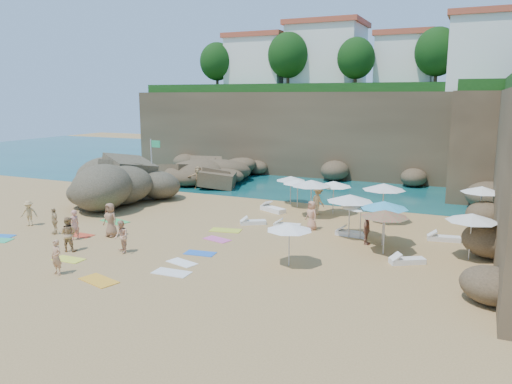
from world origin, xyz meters
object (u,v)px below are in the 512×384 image
at_px(person_stand_1, 68,234).
at_px(person_stand_2, 318,200).
at_px(person_stand_4, 312,215).
at_px(rock_outcrop, 130,203).
at_px(parasol_2, 334,184).
at_px(flag_pole, 153,161).
at_px(person_stand_3, 367,230).
at_px(person_stand_6, 74,225).
at_px(person_stand_5, 198,177).
at_px(parasol_0, 298,182).
at_px(parasol_1, 291,178).
at_px(lounger_0, 253,222).

distance_m(person_stand_1, person_stand_2, 15.64).
distance_m(person_stand_2, person_stand_4, 3.99).
relative_size(rock_outcrop, parasol_2, 3.65).
height_order(flag_pole, parasol_2, flag_pole).
bearing_deg(person_stand_3, person_stand_6, 115.40).
bearing_deg(person_stand_5, parasol_2, -45.18).
xyz_separation_m(parasol_0, person_stand_3, (6.28, -6.89, -1.05)).
relative_size(parasol_1, lounger_0, 1.38).
height_order(person_stand_2, person_stand_5, person_stand_5).
relative_size(rock_outcrop, flag_pole, 1.88).
bearing_deg(parasol_2, parasol_0, 160.78).
bearing_deg(rock_outcrop, lounger_0, -9.40).
distance_m(parasol_0, person_stand_5, 10.65).
distance_m(parasol_2, person_stand_2, 1.49).
bearing_deg(person_stand_3, rock_outcrop, 84.46).
relative_size(flag_pole, lounger_0, 2.92).
relative_size(lounger_0, person_stand_1, 0.88).
distance_m(parasol_1, person_stand_2, 3.68).
bearing_deg(rock_outcrop, person_stand_2, 10.30).
relative_size(rock_outcrop, parasol_0, 4.06).
relative_size(person_stand_1, person_stand_4, 1.04).
height_order(rock_outcrop, person_stand_5, person_stand_5).
bearing_deg(person_stand_1, person_stand_4, -154.09).
bearing_deg(parasol_2, parasol_1, 152.93).
bearing_deg(person_stand_5, lounger_0, -70.60).
relative_size(parasol_2, person_stand_4, 1.37).
bearing_deg(person_stand_5, rock_outcrop, -127.45).
bearing_deg(person_stand_6, person_stand_1, 50.59).
distance_m(parasol_2, lounger_0, 6.17).
height_order(parasol_2, person_stand_2, parasol_2).
xyz_separation_m(parasol_2, lounger_0, (-3.68, -4.57, -1.90)).
distance_m(rock_outcrop, person_stand_2, 13.64).
distance_m(parasol_0, person_stand_1, 15.86).
bearing_deg(parasol_0, person_stand_5, 161.19).
bearing_deg(person_stand_5, person_stand_2, -48.10).
height_order(person_stand_2, person_stand_4, person_stand_2).
bearing_deg(person_stand_3, person_stand_1, 122.96).
bearing_deg(rock_outcrop, person_stand_3, -9.86).
xyz_separation_m(lounger_0, person_stand_1, (-6.21, -8.61, 0.76)).
distance_m(parasol_1, person_stand_6, 15.35).
bearing_deg(parasol_0, parasol_1, 133.36).
height_order(person_stand_1, person_stand_3, person_stand_1).
bearing_deg(parasol_0, person_stand_1, -116.47).
bearing_deg(parasol_0, person_stand_6, -123.50).
relative_size(parasol_0, person_stand_2, 1.15).
relative_size(person_stand_1, person_stand_5, 0.95).
bearing_deg(person_stand_2, person_stand_4, 141.02).
bearing_deg(parasol_0, person_stand_2, -35.52).
bearing_deg(person_stand_4, person_stand_2, 133.41).
bearing_deg(person_stand_6, parasol_2, 150.62).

